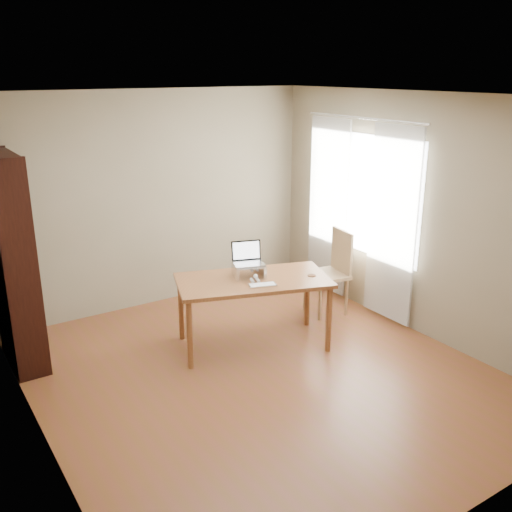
{
  "coord_description": "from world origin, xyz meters",
  "views": [
    {
      "loc": [
        -2.71,
        -4.05,
        2.81
      ],
      "look_at": [
        0.3,
        0.55,
        1.0
      ],
      "focal_mm": 40.0,
      "sensor_mm": 36.0,
      "label": 1
    }
  ],
  "objects_px": {
    "desk": "(253,287)",
    "keyboard": "(262,285)",
    "laptop": "(246,258)",
    "bookshelf": "(13,262)",
    "cat": "(249,270)",
    "chair": "(332,268)"
  },
  "relations": [
    {
      "from": "bookshelf",
      "to": "cat",
      "type": "bearing_deg",
      "value": -22.14
    },
    {
      "from": "bookshelf",
      "to": "keyboard",
      "type": "height_order",
      "value": "bookshelf"
    },
    {
      "from": "cat",
      "to": "chair",
      "type": "xyz_separation_m",
      "value": [
        1.25,
        0.13,
        -0.27
      ]
    },
    {
      "from": "desk",
      "to": "chair",
      "type": "xyz_separation_m",
      "value": [
        1.27,
        0.24,
        -0.12
      ]
    },
    {
      "from": "laptop",
      "to": "keyboard",
      "type": "xyz_separation_m",
      "value": [
        -0.03,
        -0.35,
        -0.18
      ]
    },
    {
      "from": "desk",
      "to": "keyboard",
      "type": "relative_size",
      "value": 5.8
    },
    {
      "from": "desk",
      "to": "chair",
      "type": "bearing_deg",
      "value": 29.57
    },
    {
      "from": "keyboard",
      "to": "cat",
      "type": "height_order",
      "value": "cat"
    },
    {
      "from": "keyboard",
      "to": "chair",
      "type": "distance_m",
      "value": 1.4
    },
    {
      "from": "laptop",
      "to": "chair",
      "type": "relative_size",
      "value": 0.36
    },
    {
      "from": "bookshelf",
      "to": "keyboard",
      "type": "bearing_deg",
      "value": -29.99
    },
    {
      "from": "bookshelf",
      "to": "keyboard",
      "type": "relative_size",
      "value": 7.06
    },
    {
      "from": "desk",
      "to": "keyboard",
      "type": "distance_m",
      "value": 0.24
    },
    {
      "from": "bookshelf",
      "to": "laptop",
      "type": "height_order",
      "value": "bookshelf"
    },
    {
      "from": "cat",
      "to": "chair",
      "type": "relative_size",
      "value": 0.48
    },
    {
      "from": "laptop",
      "to": "chair",
      "type": "bearing_deg",
      "value": 23.63
    },
    {
      "from": "bookshelf",
      "to": "chair",
      "type": "distance_m",
      "value": 3.5
    },
    {
      "from": "laptop",
      "to": "chair",
      "type": "height_order",
      "value": "laptop"
    },
    {
      "from": "bookshelf",
      "to": "cat",
      "type": "relative_size",
      "value": 4.38
    },
    {
      "from": "keyboard",
      "to": "cat",
      "type": "bearing_deg",
      "value": 99.41
    },
    {
      "from": "laptop",
      "to": "keyboard",
      "type": "bearing_deg",
      "value": -76.54
    },
    {
      "from": "keyboard",
      "to": "chair",
      "type": "bearing_deg",
      "value": 38.67
    }
  ]
}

